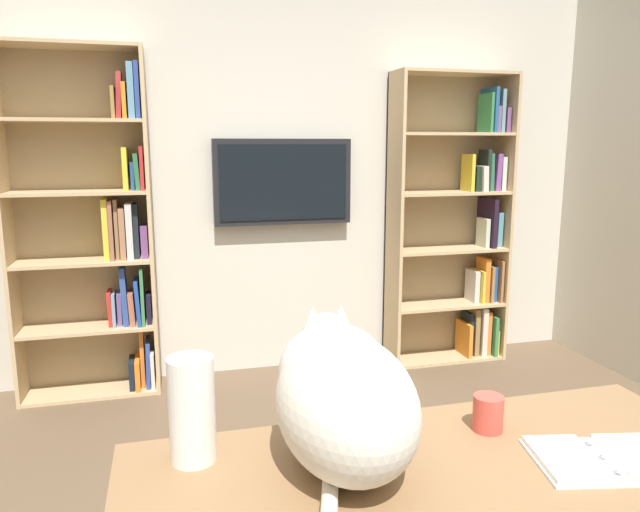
# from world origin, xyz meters

# --- Properties ---
(wall_back) EXTENTS (4.52, 0.06, 2.70)m
(wall_back) POSITION_xyz_m (0.00, -2.23, 1.35)
(wall_back) COLOR beige
(wall_back) RESTS_ON ground
(bookshelf_left) EXTENTS (0.83, 0.28, 1.99)m
(bookshelf_left) POSITION_xyz_m (-1.28, -2.06, 0.93)
(bookshelf_left) COLOR tan
(bookshelf_left) RESTS_ON ground
(bookshelf_right) EXTENTS (0.81, 0.28, 2.07)m
(bookshelf_right) POSITION_xyz_m (1.10, -2.06, 1.00)
(bookshelf_right) COLOR tan
(bookshelf_right) RESTS_ON ground
(wall_mounted_tv) EXTENTS (0.90, 0.07, 0.55)m
(wall_mounted_tv) POSITION_xyz_m (-0.05, -2.15, 1.27)
(wall_mounted_tv) COLOR black
(cat) EXTENTS (0.32, 0.60, 0.35)m
(cat) POSITION_xyz_m (0.32, 0.40, 0.94)
(cat) COLOR silver
(cat) RESTS_ON desk
(open_binder) EXTENTS (0.37, 0.28, 0.02)m
(open_binder) POSITION_xyz_m (-0.29, 0.56, 0.77)
(open_binder) COLOR white
(open_binder) RESTS_ON desk
(paper_towel_roll) EXTENTS (0.11, 0.11, 0.26)m
(paper_towel_roll) POSITION_xyz_m (0.66, 0.30, 0.89)
(paper_towel_roll) COLOR white
(paper_towel_roll) RESTS_ON desk
(coffee_mug) EXTENTS (0.08, 0.08, 0.10)m
(coffee_mug) POSITION_xyz_m (-0.11, 0.34, 0.81)
(coffee_mug) COLOR #D84C3F
(coffee_mug) RESTS_ON desk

